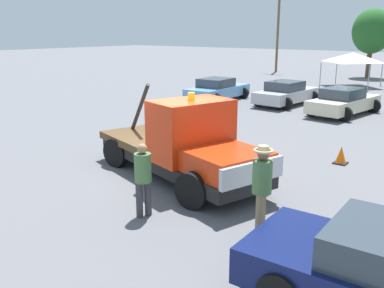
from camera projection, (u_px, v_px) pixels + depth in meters
ground_plane at (178, 177)px, 12.20m from camera, size 160.00×160.00×0.00m
tow_truck at (185, 147)px, 11.66m from camera, size 6.32×3.63×2.51m
person_near_truck at (262, 182)px, 8.59m from camera, size 0.41×0.41×1.85m
person_at_hood at (143, 175)px, 9.38m from camera, size 0.37×0.37×1.68m
parked_car_skyblue at (217, 90)px, 25.26m from camera, size 2.47×4.65×1.34m
parked_car_silver at (286, 93)px, 23.82m from camera, size 2.57×4.61×1.34m
parked_car_cream at (344, 102)px, 21.01m from camera, size 2.77×4.78×1.34m
canopy_tent_white at (353, 57)px, 31.36m from camera, size 3.49×3.49×2.47m
tree_right at (372, 31)px, 36.81m from camera, size 3.30×3.30×5.89m
traffic_cone at (341, 156)px, 13.35m from camera, size 0.40×0.40×0.55m
utility_pole at (278, 23)px, 41.88m from camera, size 2.20×0.24×8.97m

